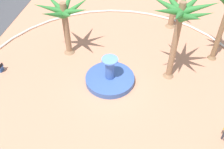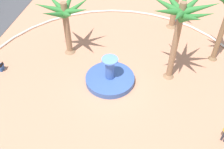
% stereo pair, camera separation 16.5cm
% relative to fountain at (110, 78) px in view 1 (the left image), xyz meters
% --- Properties ---
extents(ground_plane, '(80.00, 80.00, 0.00)m').
position_rel_fountain_xyz_m(ground_plane, '(-0.38, -0.29, -0.32)').
color(ground_plane, tan).
extents(plaza_curb, '(22.35, 22.35, 0.20)m').
position_rel_fountain_xyz_m(plaza_curb, '(-0.38, -0.29, -0.22)').
color(plaza_curb, silver).
rests_on(plaza_curb, ground).
extents(fountain, '(3.76, 3.76, 2.25)m').
position_rel_fountain_xyz_m(fountain, '(0.00, 0.00, 0.00)').
color(fountain, '#38569E').
rests_on(fountain, ground).
extents(palm_tree_by_curb, '(4.69, 4.69, 6.65)m').
position_rel_fountain_xyz_m(palm_tree_by_curb, '(1.41, -4.47, 4.98)').
color(palm_tree_by_curb, '#8E6B4C').
rests_on(palm_tree_by_curb, ground).
extents(palm_tree_mid_plaza, '(4.33, 4.49, 4.98)m').
position_rel_fountain_xyz_m(palm_tree_mid_plaza, '(2.93, 4.13, 3.36)').
color(palm_tree_mid_plaza, '#8E6B4C').
rests_on(palm_tree_mid_plaza, ground).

